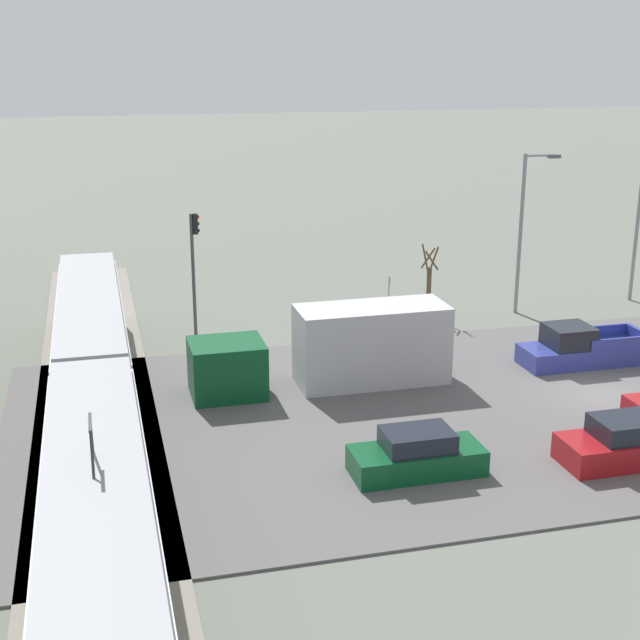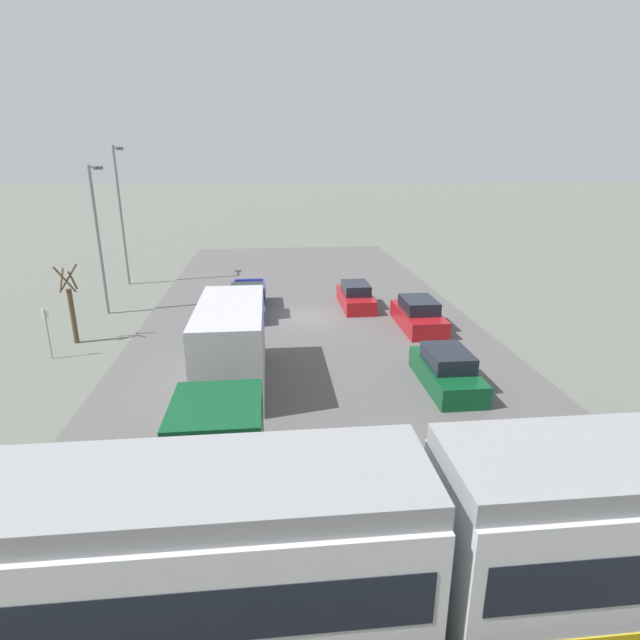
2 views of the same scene
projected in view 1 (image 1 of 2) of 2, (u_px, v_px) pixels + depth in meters
name	position (u px, v px, depth m)	size (l,w,h in m)	color
ground_plane	(600.00, 395.00, 35.10)	(320.00, 320.00, 0.00)	#60665B
road_surface	(600.00, 394.00, 35.08)	(17.70, 45.33, 0.08)	#565454
rail_bed	(97.00, 446.00, 30.46)	(52.32, 4.40, 0.22)	gray
light_rail_tram	(94.00, 409.00, 29.21)	(31.44, 2.70, 4.59)	silver
box_truck	(338.00, 350.00, 35.60)	(2.47, 10.36, 3.17)	#0C4723
pickup_truck	(581.00, 349.00, 38.19)	(1.94, 5.50, 1.75)	navy
sedan_car_0	(628.00, 443.00, 29.15)	(1.88, 4.52, 1.53)	maroon
sedan_car_2	(417.00, 455.00, 28.35)	(1.78, 4.24, 1.46)	#0C4723
traffic_light_pole	(194.00, 258.00, 41.32)	(0.28, 0.47, 5.85)	#47474C
street_tree	(429.00, 286.00, 44.46)	(0.91, 0.76, 3.81)	brown
street_lamp_near_crossing	(525.00, 223.00, 44.73)	(0.36, 1.95, 8.15)	gray
no_parking_sign	(389.00, 293.00, 44.42)	(0.32, 0.08, 2.30)	gray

